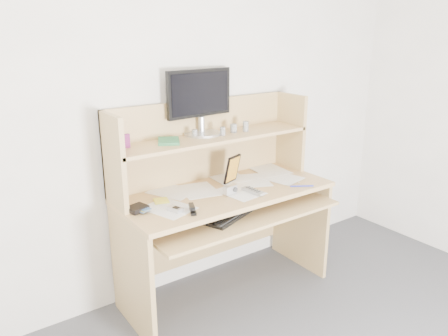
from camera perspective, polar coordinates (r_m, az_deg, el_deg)
back_wall at (r=2.96m, az=-3.29°, el=8.00°), size 3.60×0.04×2.50m
desk at (r=2.91m, az=-0.59°, el=-3.49°), size 1.40×0.70×1.30m
paper_clutter at (r=2.83m, az=0.34°, el=-2.86°), size 1.32×0.54×0.01m
keyboard at (r=2.71m, az=1.10°, el=-5.75°), size 0.49×0.32×0.03m
tv_remote at (r=2.78m, az=3.83°, el=-3.03°), size 0.07×0.17×0.02m
flip_phone at (r=2.52m, az=-6.38°, el=-5.26°), size 0.07×0.10×0.02m
stapler at (r=2.49m, az=-4.12°, el=-5.26°), size 0.08×0.12×0.04m
wallet at (r=2.54m, az=-11.27°, el=-5.20°), size 0.13×0.11×0.03m
sticky_note_pad at (r=2.67m, az=-8.21°, el=-4.26°), size 0.11×0.11×0.01m
digital_camera at (r=2.74m, az=0.83°, el=-2.84°), size 0.09×0.05×0.05m
game_case at (r=2.92m, az=1.09°, el=-0.13°), size 0.13×0.06×0.19m
blue_pen at (r=2.92m, az=10.14°, el=-2.34°), size 0.14×0.09×0.01m
card_box at (r=2.60m, az=-12.81°, el=3.42°), size 0.06×0.03×0.08m
shelf_book at (r=2.70m, az=-7.24°, el=3.52°), size 0.19×0.21×0.02m
chip_stack_a at (r=2.81m, az=-3.86°, el=4.52°), size 0.04×0.04×0.05m
chip_stack_b at (r=2.86m, az=-0.18°, el=4.82°), size 0.04×0.04×0.06m
chip_stack_c at (r=2.95m, az=1.26°, el=5.21°), size 0.06×0.06×0.06m
chip_stack_d at (r=2.98m, az=2.84°, el=5.46°), size 0.04×0.04×0.07m
monitor at (r=2.87m, az=-3.16°, el=8.86°), size 0.49×0.24×0.42m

